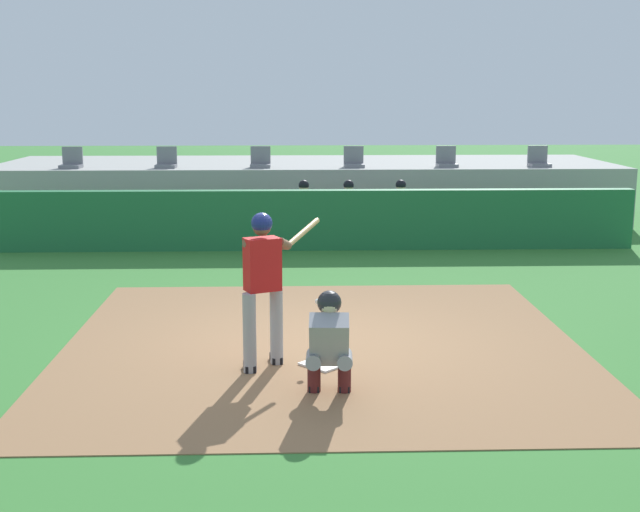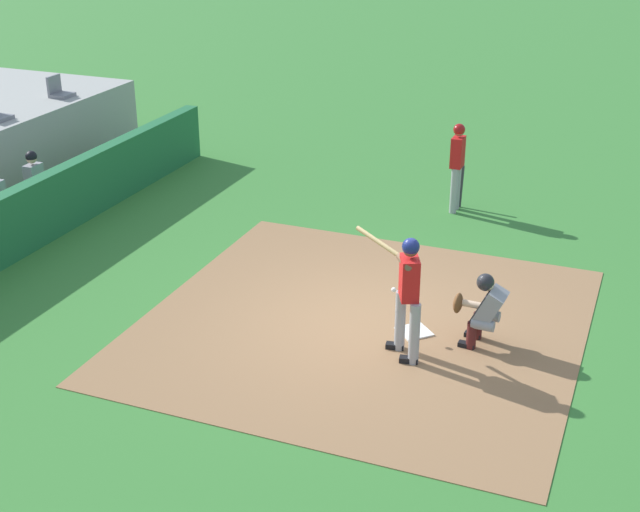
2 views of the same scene
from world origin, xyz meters
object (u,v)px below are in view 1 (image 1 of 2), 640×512
stadium_seat_1 (166,162)px  stadium_seat_4 (447,161)px  home_plate (324,363)px  catcher_crouched (329,339)px  dugout_player_0 (304,210)px  stadium_seat_3 (354,161)px  stadium_seat_5 (539,161)px  stadium_seat_0 (72,162)px  dugout_player_1 (349,210)px  stadium_seat_2 (260,161)px  batter_at_plate (264,280)px  dugout_player_2 (401,210)px

stadium_seat_1 → stadium_seat_4: same height
home_plate → stadium_seat_4: size_ratio=0.92×
catcher_crouched → dugout_player_0: (-0.11, 9.12, 0.07)m
stadium_seat_3 → stadium_seat_4: bearing=0.0°
stadium_seat_4 → stadium_seat_5: (2.17, 0.00, 0.00)m
home_plate → stadium_seat_0: (-5.42, 10.18, 1.51)m
catcher_crouched → stadium_seat_1: bearing=106.3°
dugout_player_1 → stadium_seat_2: size_ratio=2.71×
home_plate → catcher_crouched: bearing=-89.8°
stadium_seat_2 → stadium_seat_5: bearing=0.0°
dugout_player_0 → dugout_player_1: 0.94m
home_plate → dugout_player_0: dugout_player_0 is taller
stadium_seat_1 → stadium_seat_3: size_ratio=1.00×
stadium_seat_3 → catcher_crouched: bearing=-95.5°
home_plate → batter_at_plate: 1.22m
home_plate → batter_at_plate: size_ratio=0.24×
dugout_player_1 → stadium_seat_5: stadium_seat_5 is taller
home_plate → stadium_seat_5: (5.42, 10.18, 1.51)m
batter_at_plate → dugout_player_1: batter_at_plate is taller
home_plate → stadium_seat_2: 10.35m
home_plate → stadium_seat_2: size_ratio=0.92×
stadium_seat_3 → dugout_player_2: bearing=-67.2°
dugout_player_2 → stadium_seat_3: bearing=112.8°
home_plate → stadium_seat_0: size_ratio=0.92×
dugout_player_2 → stadium_seat_3: size_ratio=2.71×
stadium_seat_0 → stadium_seat_1: size_ratio=1.00×
home_plate → stadium_seat_2: bearing=96.1°
stadium_seat_0 → home_plate: bearing=-62.0°
dugout_player_2 → home_plate: bearing=-103.4°
home_plate → batter_at_plate: batter_at_plate is taller
home_plate → stadium_seat_3: bearing=83.9°
batter_at_plate → dugout_player_1: bearing=79.5°
stadium_seat_4 → stadium_seat_3: bearing=180.0°
stadium_seat_2 → catcher_crouched: bearing=-84.4°
batter_at_plate → stadium_seat_4: size_ratio=3.76×
dugout_player_0 → stadium_seat_0: (-5.31, 2.03, 0.86)m
batter_at_plate → stadium_seat_3: bearing=80.2°
catcher_crouched → stadium_seat_1: (-3.25, 11.16, 0.93)m
catcher_crouched → stadium_seat_1: size_ratio=3.48×
batter_at_plate → stadium_seat_1: bearing=104.1°
stadium_seat_0 → stadium_seat_3: bearing=0.0°
stadium_seat_3 → home_plate: bearing=-96.1°
catcher_crouched → stadium_seat_5: bearing=64.1°
dugout_player_1 → stadium_seat_2: bearing=133.3°
stadium_seat_1 → stadium_seat_5: 8.67m
dugout_player_2 → stadium_seat_3: 2.37m
stadium_seat_3 → stadium_seat_2: bearing=180.0°
dugout_player_1 → stadium_seat_0: size_ratio=2.71×
dugout_player_2 → stadium_seat_2: 3.74m
dugout_player_2 → dugout_player_1: bearing=180.0°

